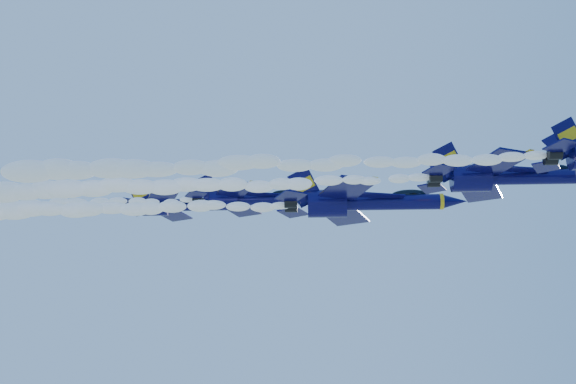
{
  "coord_description": "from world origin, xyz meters",
  "views": [
    {
      "loc": [
        -7.09,
        -70.57,
        127.39
      ],
      "look_at": [
        -10.14,
        5.15,
        155.34
      ],
      "focal_mm": 45.0,
      "sensor_mm": 36.0,
      "label": 1
    }
  ],
  "objects_px": {
    "jet_third": "(363,202)",
    "jet_fourth": "(251,199)",
    "jet_second": "(507,177)",
    "jet_fifth": "(179,206)"
  },
  "relations": [
    {
      "from": "jet_third",
      "to": "jet_fourth",
      "type": "bearing_deg",
      "value": 142.95
    },
    {
      "from": "jet_fourth",
      "to": "jet_fifth",
      "type": "relative_size",
      "value": 1.0
    },
    {
      "from": "jet_fourth",
      "to": "jet_fifth",
      "type": "xyz_separation_m",
      "value": [
        -11.08,
        9.93,
        2.72
      ]
    },
    {
      "from": "jet_second",
      "to": "jet_fifth",
      "type": "bearing_deg",
      "value": 141.89
    },
    {
      "from": "jet_third",
      "to": "jet_fourth",
      "type": "distance_m",
      "value": 17.29
    },
    {
      "from": "jet_second",
      "to": "jet_third",
      "type": "height_order",
      "value": "jet_third"
    },
    {
      "from": "jet_fourth",
      "to": "jet_second",
      "type": "bearing_deg",
      "value": -36.44
    },
    {
      "from": "jet_second",
      "to": "jet_fifth",
      "type": "distance_m",
      "value": 48.56
    },
    {
      "from": "jet_second",
      "to": "jet_third",
      "type": "relative_size",
      "value": 0.87
    },
    {
      "from": "jet_third",
      "to": "jet_fifth",
      "type": "xyz_separation_m",
      "value": [
        -24.48,
        20.04,
        6.89
      ]
    }
  ]
}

